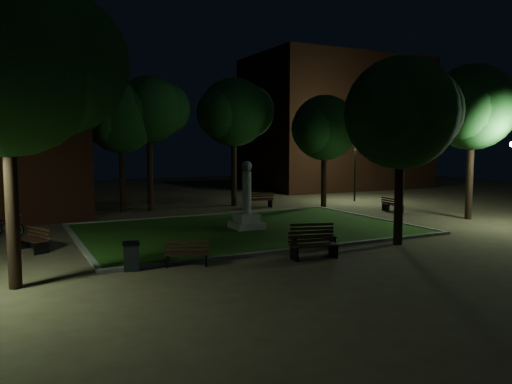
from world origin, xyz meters
TOP-DOWN VIEW (x-y plane):
  - ground at (0.00, 0.00)m, footprint 80.00×80.00m
  - lawn at (0.00, 2.00)m, footprint 15.00×10.00m
  - lawn_kerb at (0.00, 2.00)m, footprint 15.40×10.40m
  - monument at (0.00, 2.00)m, footprint 1.40×1.40m
  - building_far at (18.00, 20.00)m, footprint 16.00×10.00m
  - tree_west at (-9.89, -3.76)m, footprint 6.34×5.17m
  - tree_north_wl at (-2.19, 10.81)m, footprint 4.91×4.01m
  - tree_north_er at (3.43, 10.88)m, footprint 5.47×4.47m
  - tree_ne at (8.45, 7.78)m, footprint 5.14×4.20m
  - tree_east at (12.40, -0.29)m, footprint 5.61×4.58m
  - tree_se at (4.10, -3.86)m, footprint 5.49×4.48m
  - tree_nw at (-7.90, 8.92)m, footprint 6.02×4.91m
  - tree_far_north at (-3.79, 11.07)m, footprint 5.27×4.31m
  - lamppost_ne at (12.08, 9.34)m, footprint 1.18×0.28m
  - bench_near_left at (0.46, -3.03)m, footprint 1.86×1.10m
  - bench_near_right at (-0.46, -4.42)m, footprint 1.81×0.83m
  - bench_west_near at (-4.82, -3.41)m, footprint 1.55×1.02m
  - bench_left_side at (-9.30, 1.34)m, footprint 1.20×1.73m
  - bench_right_side at (10.61, 3.86)m, footprint 0.68×1.59m
  - bench_far_side at (4.32, 9.15)m, footprint 1.84×0.83m
  - trash_bin at (-6.62, -3.20)m, footprint 0.64×0.64m
  - bicycle at (-10.15, 5.43)m, footprint 1.72×1.65m

SIDE VIEW (x-z plane):
  - ground at x=0.00m, z-range 0.00..0.00m
  - lawn at x=0.00m, z-range 0.00..0.08m
  - lawn_kerb at x=0.00m, z-range 0.00..0.12m
  - bench_west_near at x=-4.82m, z-range -0.02..0.78m
  - bench_right_side at x=10.61m, z-range -0.02..0.83m
  - bench_left_side at x=-9.30m, z-range -0.03..0.88m
  - bench_near_right at x=-0.46m, z-range -0.03..0.93m
  - bench_near_left at x=0.46m, z-range -0.03..0.94m
  - bench_far_side at x=4.32m, z-range -0.03..0.95m
  - bicycle at x=-10.15m, z-range 0.00..0.93m
  - trash_bin at x=-6.62m, z-range 0.01..0.92m
  - monument at x=0.00m, z-range -0.64..2.56m
  - lamppost_ne at x=12.08m, z-range 0.87..5.13m
  - tree_ne at x=8.45m, z-range 1.50..8.72m
  - tree_se at x=4.10m, z-range 1.52..9.04m
  - tree_far_north at x=-3.79m, z-range 1.75..9.58m
  - building_far at x=18.00m, z-range 0.00..12.00m
  - tree_east at x=12.40m, z-range 1.86..10.18m
  - tree_north_wl at x=-2.19m, z-range 2.05..10.18m
  - tree_north_er at x=3.43m, z-range 1.94..10.31m
  - tree_west at x=-9.89m, z-range 1.84..10.69m
  - tree_nw at x=-7.90m, z-range 2.01..10.95m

